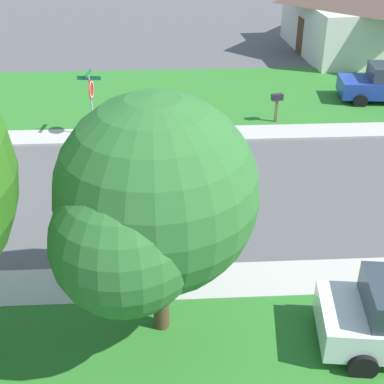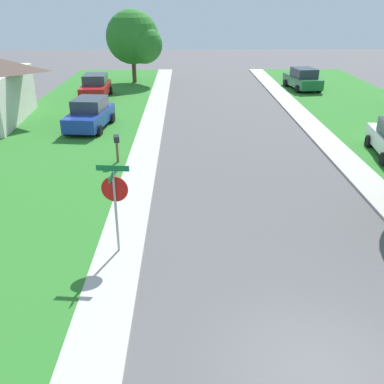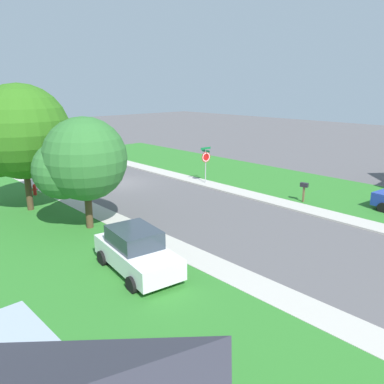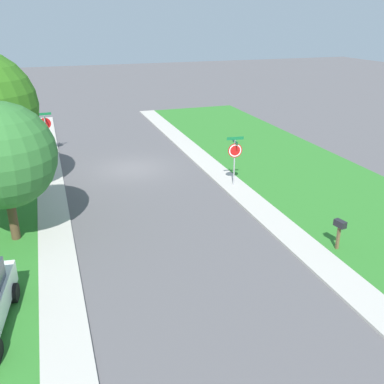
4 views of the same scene
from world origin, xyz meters
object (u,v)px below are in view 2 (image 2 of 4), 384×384
Objects in this scene: stop_sign_far_corner at (115,195)px; car_red_behind_trees at (96,87)px; car_green_far_down_street at (303,79)px; tree_across_left at (135,39)px; mailbox at (117,142)px; car_blue_driveway_right at (90,114)px.

car_red_behind_trees is (-4.62, 21.63, -1.01)m from stop_sign_far_corner.
car_red_behind_trees is 16.46m from car_green_far_down_street.
mailbox is at bearing -86.94° from tree_across_left.
stop_sign_far_corner is 0.62× the size of car_blue_driveway_right.
mailbox is (-12.64, -17.04, 0.14)m from car_green_far_down_street.
stop_sign_far_corner reaches higher than car_blue_driveway_right.
car_green_far_down_street is 3.44× the size of mailbox.
car_green_far_down_street is (14.97, 11.34, 0.00)m from car_blue_driveway_right.
stop_sign_far_corner is at bearing -75.63° from car_blue_driveway_right.
car_blue_driveway_right is (1.21, -8.32, 0.00)m from car_red_behind_trees.
car_red_behind_trees is 14.47m from mailbox.
car_blue_driveway_right and car_green_far_down_street have the same top height.
mailbox is at bearing 98.10° from stop_sign_far_corner.
car_blue_driveway_right is 3.41× the size of mailbox.
tree_across_left is 4.65× the size of mailbox.
stop_sign_far_corner is 27.24m from car_green_far_down_street.
car_red_behind_trees is at bearing 98.29° from car_blue_driveway_right.
car_green_far_down_street is 0.74× the size of tree_across_left.
stop_sign_far_corner is 0.61× the size of car_green_far_down_street.
car_red_behind_trees is 3.32× the size of mailbox.
mailbox is (2.33, -5.70, 0.14)m from car_blue_driveway_right.
car_red_behind_trees is 0.72× the size of tree_across_left.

